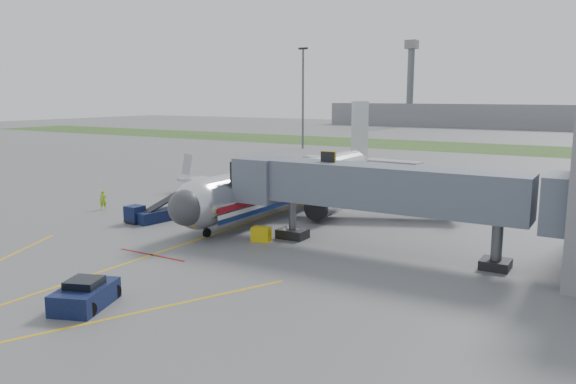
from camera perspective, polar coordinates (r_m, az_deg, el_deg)
The scene contains 16 objects.
ground at distance 42.94m, azimuth -9.92°, elevation -5.04°, with size 400.00×400.00×0.00m, color #565659.
grass_strip at distance 124.75m, azimuth 18.30°, elevation 4.30°, with size 300.00×25.00×0.01m, color #2D4C1E.
apron_markings at distance 37.90m, azimuth -17.31°, elevation -7.35°, with size 21.52×50.00×0.01m.
airliner at distance 54.57m, azimuth 0.53°, elevation 1.11°, with size 32.10×35.67×10.25m.
jet_bridge at distance 39.55m, azimuth 9.06°, elevation 0.34°, with size 25.30×4.00×6.90m.
light_mast_left at distance 116.36m, azimuth 1.52°, elevation 9.74°, with size 2.00×0.44×20.40m.
distant_terminal at distance 204.78m, azimuth 20.69°, elevation 7.25°, with size 120.00×14.00×8.00m, color slate.
control_tower at distance 207.57m, azimuth 12.34°, elevation 11.36°, with size 4.00×4.00×30.00m.
pushback_tug at distance 31.48m, azimuth -19.92°, elevation -9.82°, with size 3.37×4.18×1.51m.
baggage_tug at distance 59.95m, azimuth -7.48°, elevation 0.11°, with size 2.39×3.19×2.00m.
baggage_cart_a at distance 50.17m, azimuth -15.30°, elevation -2.19°, with size 1.44×1.44×1.50m.
baggage_cart_b at distance 53.31m, azimuth -8.74°, elevation -1.22°, with size 1.88×1.88×1.58m.
baggage_cart_c at distance 59.02m, azimuth -6.59°, elevation -0.13°, with size 1.66×1.66×1.52m.
belt_loader at distance 50.41m, azimuth -13.05°, elevation -2.26°, with size 2.11×4.93×2.34m.
ground_power_cart at distance 42.49m, azimuth -2.73°, elevation -4.31°, with size 1.54×1.21×1.09m.
ramp_worker at distance 56.89m, azimuth -18.26°, elevation -0.79°, with size 0.67×0.44×1.83m, color #8DCB17.
Camera 1 is at (27.40, -31.21, 10.89)m, focal length 35.00 mm.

